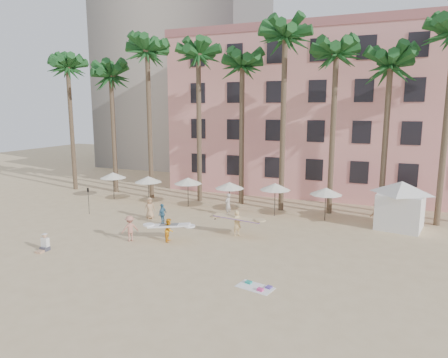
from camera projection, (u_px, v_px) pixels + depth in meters
ground at (165, 265)px, 22.41m from camera, size 120.00×120.00×0.00m
pink_hotel at (346, 115)px, 42.14m from camera, size 35.00×14.00×16.00m
palm_row at (257, 57)px, 33.64m from camera, size 44.40×5.40×16.30m
umbrella_row at (208, 183)px, 34.52m from camera, size 22.50×2.70×2.73m
cabana at (401, 201)px, 28.96m from camera, size 5.25×5.25×3.50m
beach_towel at (256, 287)px, 19.59m from camera, size 1.98×1.37×0.14m
carrier_yellow at (237, 222)px, 27.33m from camera, size 3.24×1.01×1.81m
carrier_white at (169, 229)px, 26.25m from camera, size 2.84×1.48×1.56m
beachgoers at (218, 216)px, 29.43m from camera, size 17.63×10.31×1.84m
paddle at (88, 198)px, 32.95m from camera, size 0.18×0.04×2.23m
seated_man at (44, 245)px, 24.59m from camera, size 0.47×0.82×1.06m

